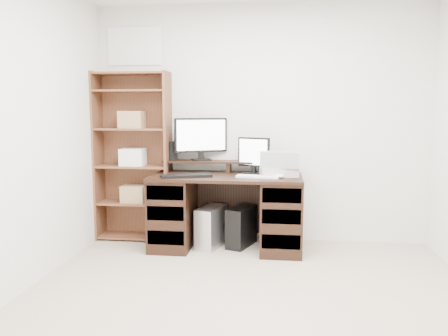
% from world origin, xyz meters
% --- Properties ---
extents(room, '(3.54, 4.04, 2.54)m').
position_xyz_m(room, '(-0.00, 0.00, 1.25)').
color(room, tan).
rests_on(room, ground).
extents(desk, '(1.50, 0.70, 0.75)m').
position_xyz_m(desk, '(-0.32, 1.64, 0.39)').
color(desk, black).
rests_on(desk, ground).
extents(riser_shelf, '(1.40, 0.22, 0.12)m').
position_xyz_m(riser_shelf, '(-0.32, 1.85, 0.84)').
color(riser_shelf, black).
rests_on(riser_shelf, desk).
extents(monitor_wide, '(0.53, 0.27, 0.45)m').
position_xyz_m(monitor_wide, '(-0.62, 1.87, 1.12)').
color(monitor_wide, black).
rests_on(monitor_wide, riser_shelf).
extents(monitor_small, '(0.33, 0.18, 0.37)m').
position_xyz_m(monitor_small, '(-0.05, 1.75, 0.95)').
color(monitor_small, black).
rests_on(monitor_small, desk).
extents(speaker, '(0.11, 0.11, 0.20)m').
position_xyz_m(speaker, '(-0.92, 1.86, 0.97)').
color(speaker, black).
rests_on(speaker, riser_shelf).
extents(keyboard_black, '(0.52, 0.33, 0.03)m').
position_xyz_m(keyboard_black, '(-0.69, 1.47, 0.76)').
color(keyboard_black, black).
rests_on(keyboard_black, desk).
extents(keyboard_white, '(0.42, 0.18, 0.02)m').
position_xyz_m(keyboard_white, '(0.00, 1.51, 0.76)').
color(keyboard_white, white).
rests_on(keyboard_white, desk).
extents(mouse, '(0.10, 0.07, 0.04)m').
position_xyz_m(mouse, '(0.21, 1.50, 0.77)').
color(mouse, silver).
rests_on(mouse, desk).
extents(printer, '(0.40, 0.33, 0.09)m').
position_xyz_m(printer, '(0.20, 1.65, 0.79)').
color(printer, '#B3AB9C').
rests_on(printer, desk).
extents(basket, '(0.38, 0.28, 0.16)m').
position_xyz_m(basket, '(0.20, 1.65, 0.92)').
color(basket, gray).
rests_on(basket, printer).
extents(tower_silver, '(0.29, 0.45, 0.42)m').
position_xyz_m(tower_silver, '(-0.48, 1.64, 0.21)').
color(tower_silver, silver).
rests_on(tower_silver, ground).
extents(tower_black, '(0.31, 0.45, 0.41)m').
position_xyz_m(tower_black, '(-0.17, 1.72, 0.20)').
color(tower_black, black).
rests_on(tower_black, ground).
extents(bookshelf, '(0.80, 0.30, 1.80)m').
position_xyz_m(bookshelf, '(-1.35, 1.86, 0.92)').
color(bookshelf, brown).
rests_on(bookshelf, ground).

